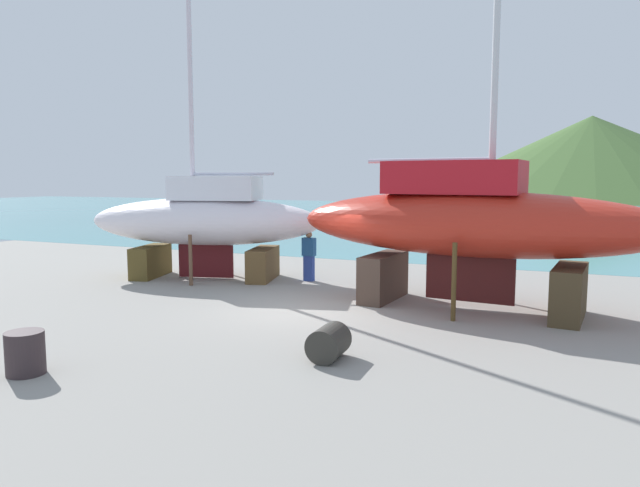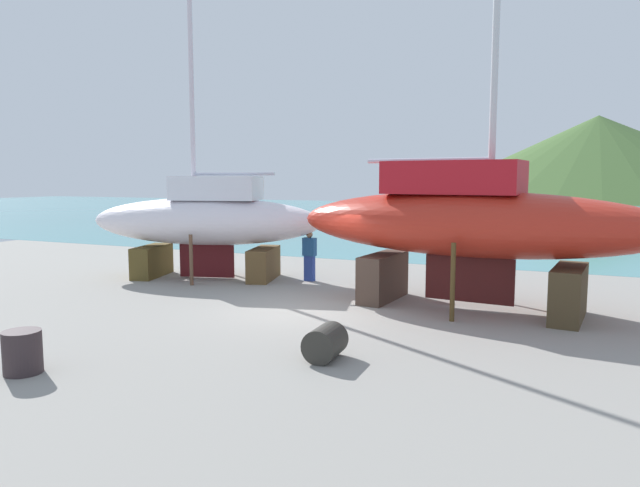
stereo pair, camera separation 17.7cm
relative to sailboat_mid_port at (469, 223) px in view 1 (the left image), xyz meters
name	(u,v)px [view 1 (the left image)]	position (x,y,z in m)	size (l,w,h in m)	color
ground_plane	(271,327)	(-3.95, -3.77, -2.31)	(44.71, 44.71, 0.00)	gray
sea_water	(489,218)	(-3.95, 37.70, -2.31)	(175.22, 60.58, 0.01)	teal
headland_hill	(588,193)	(7.41, 139.05, -2.31)	(157.59, 157.59, 36.98)	#41612F
sailboat_mid_port	(469,223)	(0.00, 0.00, 0.00)	(10.06, 3.69, 14.88)	#463722
sailboat_large_starboard	(206,221)	(-9.14, 1.25, -0.30)	(8.59, 4.55, 11.79)	brown
worker	(309,255)	(-5.62, 2.14, -1.43)	(0.46, 0.28, 1.69)	#2A4195
barrel_ochre	(25,353)	(-6.41, -8.42, -1.92)	(0.67, 0.67, 0.77)	#32272A
barrel_blue_faded	(329,343)	(-1.76, -5.53, -1.98)	(0.66, 0.66, 0.85)	#2E2C28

